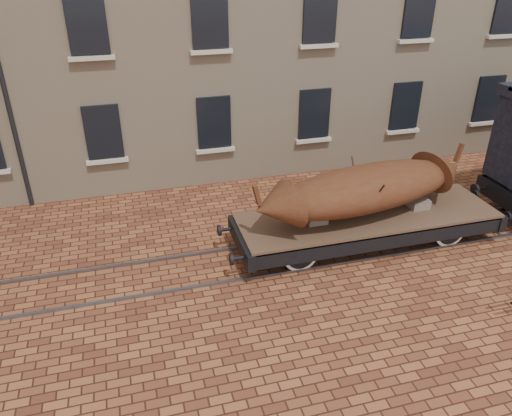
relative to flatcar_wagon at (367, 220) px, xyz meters
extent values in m
plane|color=#592B1B|center=(-0.68, 0.00, -0.75)|extent=(90.00, 90.00, 0.00)
cube|color=black|center=(-6.68, 4.96, 1.45)|extent=(1.10, 0.12, 1.70)
cube|color=beige|center=(-6.68, 4.90, 0.50)|extent=(1.30, 0.18, 0.12)
cube|color=black|center=(-3.18, 4.96, 1.45)|extent=(1.10, 0.12, 1.70)
cube|color=beige|center=(-3.18, 4.90, 0.50)|extent=(1.30, 0.18, 0.12)
cube|color=black|center=(0.32, 4.96, 1.45)|extent=(1.10, 0.12, 1.70)
cube|color=beige|center=(0.32, 4.90, 0.50)|extent=(1.30, 0.18, 0.12)
cube|color=black|center=(3.82, 4.96, 1.45)|extent=(1.10, 0.12, 1.70)
cube|color=beige|center=(3.82, 4.90, 0.50)|extent=(1.30, 0.18, 0.12)
cube|color=black|center=(7.32, 4.96, 1.45)|extent=(1.10, 0.12, 1.70)
cube|color=beige|center=(7.32, 4.90, 0.50)|extent=(1.30, 0.18, 0.12)
cube|color=black|center=(-6.68, 4.96, 4.65)|extent=(1.10, 0.12, 1.70)
cube|color=beige|center=(-6.68, 4.90, 3.70)|extent=(1.30, 0.18, 0.12)
cube|color=black|center=(-3.18, 4.96, 4.65)|extent=(1.10, 0.12, 1.70)
cube|color=beige|center=(-3.18, 4.90, 3.70)|extent=(1.30, 0.18, 0.12)
cube|color=black|center=(0.32, 4.96, 4.65)|extent=(1.10, 0.12, 1.70)
cube|color=beige|center=(0.32, 4.90, 3.70)|extent=(1.30, 0.18, 0.12)
cube|color=black|center=(3.82, 4.96, 4.65)|extent=(1.10, 0.12, 1.70)
cube|color=beige|center=(3.82, 4.90, 3.70)|extent=(1.30, 0.18, 0.12)
cube|color=black|center=(7.32, 4.96, 4.65)|extent=(1.10, 0.12, 1.70)
cube|color=beige|center=(7.32, 4.90, 3.70)|extent=(1.30, 0.18, 0.12)
cube|color=#59595E|center=(-0.68, -0.72, -0.72)|extent=(30.00, 0.08, 0.06)
cube|color=#59595E|center=(-0.68, 0.72, -0.72)|extent=(30.00, 0.08, 0.06)
cube|color=#4C3726|center=(0.00, 0.00, 0.13)|extent=(7.04, 2.07, 0.11)
cube|color=black|center=(0.00, -0.96, -0.09)|extent=(7.04, 0.15, 0.42)
cube|color=black|center=(0.00, 0.96, -0.09)|extent=(7.04, 0.15, 0.42)
cube|color=black|center=(-3.52, 0.00, -0.09)|extent=(0.21, 2.16, 0.42)
cylinder|color=black|center=(-3.78, -0.70, -0.09)|extent=(0.33, 0.09, 0.09)
cylinder|color=black|center=(-3.94, -0.70, -0.09)|extent=(0.08, 0.30, 0.30)
cylinder|color=black|center=(-3.78, 0.70, -0.09)|extent=(0.33, 0.09, 0.09)
cylinder|color=black|center=(-3.94, 0.70, -0.09)|extent=(0.08, 0.30, 0.30)
cube|color=black|center=(3.52, 0.00, -0.09)|extent=(0.21, 2.16, 0.42)
cylinder|color=black|center=(3.78, -0.70, -0.09)|extent=(0.33, 0.09, 0.09)
cylinder|color=black|center=(3.94, -0.70, -0.09)|extent=(0.08, 0.30, 0.30)
cylinder|color=black|center=(3.78, 0.70, -0.09)|extent=(0.33, 0.09, 0.09)
cylinder|color=black|center=(3.94, 0.70, -0.09)|extent=(0.08, 0.30, 0.30)
cylinder|color=black|center=(-2.16, 0.00, -0.30)|extent=(0.09, 1.78, 0.09)
cylinder|color=white|center=(-2.16, -0.72, -0.30)|extent=(0.90, 0.07, 0.90)
cylinder|color=black|center=(-2.16, -0.72, -0.30)|extent=(0.74, 0.09, 0.74)
cube|color=black|center=(-2.16, -0.83, -0.07)|extent=(0.84, 0.08, 0.09)
cylinder|color=white|center=(-2.16, 0.72, -0.30)|extent=(0.90, 0.07, 0.90)
cylinder|color=black|center=(-2.16, 0.72, -0.30)|extent=(0.74, 0.09, 0.74)
cube|color=black|center=(-2.16, 0.83, -0.07)|extent=(0.84, 0.08, 0.09)
cylinder|color=black|center=(2.16, 0.00, -0.30)|extent=(0.09, 1.78, 0.09)
cylinder|color=white|center=(2.16, -0.72, -0.30)|extent=(0.90, 0.07, 0.90)
cylinder|color=black|center=(2.16, -0.72, -0.30)|extent=(0.74, 0.09, 0.74)
cube|color=black|center=(2.16, -0.83, -0.07)|extent=(0.84, 0.08, 0.09)
cylinder|color=white|center=(2.16, 0.72, -0.30)|extent=(0.90, 0.07, 0.90)
cylinder|color=black|center=(2.16, 0.72, -0.30)|extent=(0.74, 0.09, 0.74)
cube|color=black|center=(2.16, 0.83, -0.07)|extent=(0.84, 0.08, 0.09)
cube|color=black|center=(0.00, 0.00, -0.23)|extent=(3.75, 0.06, 0.06)
cube|color=#736455|center=(-1.50, 0.00, 0.32)|extent=(0.52, 0.47, 0.26)
cube|color=#736455|center=(1.50, 0.00, 0.32)|extent=(0.52, 0.47, 0.26)
ellipsoid|color=#491F0C|center=(-0.17, 0.00, 0.99)|extent=(5.85, 2.65, 1.13)
cone|color=#491F0C|center=(-2.81, -0.44, 1.03)|extent=(1.13, 1.21, 1.07)
cube|color=#491F0C|center=(-3.25, -0.51, 1.45)|extent=(0.24, 0.15, 0.54)
cone|color=#491F0C|center=(2.47, 0.44, 1.03)|extent=(1.13, 1.21, 1.07)
cube|color=#491F0C|center=(2.90, 0.51, 1.45)|extent=(0.24, 0.15, 0.54)
cylinder|color=#38231B|center=(-0.17, -0.46, 0.86)|extent=(0.05, 0.96, 1.36)
cylinder|color=#38231B|center=(-0.17, 0.46, 0.86)|extent=(0.05, 0.96, 1.36)
cube|color=black|center=(4.52, 0.00, 0.00)|extent=(0.24, 2.58, 0.48)
cylinder|color=black|center=(4.04, 0.86, 0.00)|extent=(0.09, 0.34, 0.34)
camera|label=1|loc=(-6.03, -10.50, 6.68)|focal=35.00mm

